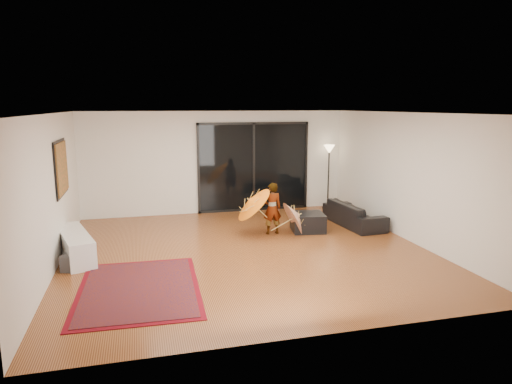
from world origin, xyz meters
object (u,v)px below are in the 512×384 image
object	(u,v)px
media_console	(75,245)
sofa	(354,214)
ottoman	(308,222)
child	(272,208)

from	to	relation	value
media_console	sofa	xyz separation A→B (m)	(6.20, 0.88, 0.03)
ottoman	child	bearing A→B (deg)	-178.83
ottoman	child	xyz separation A→B (m)	(-0.86, -0.02, 0.38)
media_console	sofa	bearing A→B (deg)	-7.93
media_console	ottoman	bearing A→B (deg)	-8.28
media_console	child	bearing A→B (deg)	-6.91
sofa	ottoman	size ratio (longest dim) A/B	2.60
media_console	sofa	distance (m)	6.26
sofa	child	world-z (taller)	child
ottoman	sofa	bearing A→B (deg)	9.47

